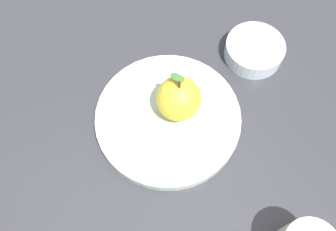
% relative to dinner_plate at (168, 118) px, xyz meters
% --- Properties ---
extents(ground_plane, '(2.40, 2.40, 0.00)m').
position_rel_dinner_plate_xyz_m(ground_plane, '(-0.05, 0.02, -0.01)').
color(ground_plane, '#2D2D33').
extents(dinner_plate, '(0.24, 0.24, 0.02)m').
position_rel_dinner_plate_xyz_m(dinner_plate, '(0.00, 0.00, 0.00)').
color(dinner_plate, '#B2C6B2').
rests_on(dinner_plate, ground_plane).
extents(apple, '(0.07, 0.07, 0.09)m').
position_rel_dinner_plate_xyz_m(apple, '(0.01, -0.02, 0.04)').
color(apple, gold).
rests_on(apple, dinner_plate).
extents(side_bowl, '(0.10, 0.10, 0.03)m').
position_rel_dinner_plate_xyz_m(side_bowl, '(0.08, -0.19, 0.01)').
color(side_bowl, silver).
rests_on(side_bowl, ground_plane).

